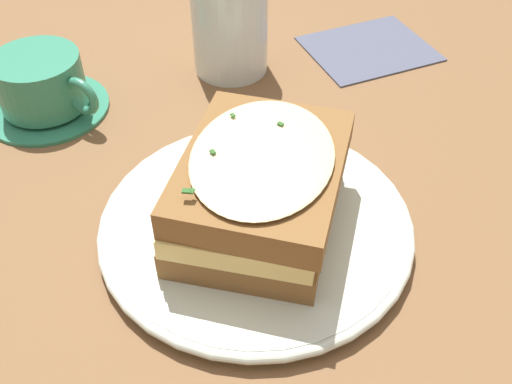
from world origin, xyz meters
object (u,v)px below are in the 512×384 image
at_px(sandwich, 259,188).
at_px(water_glass, 230,21).
at_px(teacup_with_saucer, 43,87).
at_px(dinner_plate, 256,225).
at_px(napkin, 369,48).

distance_m(sandwich, water_glass, 0.25).
distance_m(teacup_with_saucer, water_glass, 0.20).
bearing_deg(dinner_plate, teacup_with_saucer, 98.94).
bearing_deg(water_glass, sandwich, -125.72).
relative_size(teacup_with_saucer, napkin, 0.96).
height_order(teacup_with_saucer, water_glass, water_glass).
relative_size(water_glass, napkin, 0.82).
xyz_separation_m(teacup_with_saucer, water_glass, (0.19, -0.07, 0.03)).
relative_size(dinner_plate, napkin, 1.84).
distance_m(teacup_with_saucer, napkin, 0.36).
bearing_deg(water_glass, napkin, -28.95).
distance_m(sandwich, teacup_with_saucer, 0.27).
relative_size(teacup_with_saucer, water_glass, 1.18).
height_order(dinner_plate, napkin, dinner_plate).
height_order(water_glass, napkin, water_glass).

